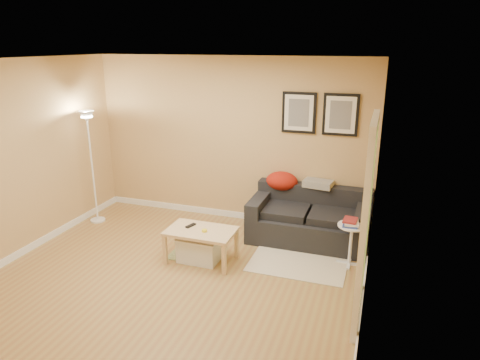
% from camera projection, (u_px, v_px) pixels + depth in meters
% --- Properties ---
extents(floor, '(4.50, 4.50, 0.00)m').
position_uv_depth(floor, '(177.00, 275.00, 5.39)').
color(floor, '#9C7E43').
rests_on(floor, ground).
extents(ceiling, '(4.50, 4.50, 0.00)m').
position_uv_depth(ceiling, '(166.00, 60.00, 4.59)').
color(ceiling, white).
rests_on(ceiling, wall_back).
extents(wall_back, '(4.50, 0.00, 4.50)m').
position_uv_depth(wall_back, '(231.00, 141.00, 6.79)').
color(wall_back, tan).
rests_on(wall_back, ground).
extents(wall_front, '(4.50, 0.00, 4.50)m').
position_uv_depth(wall_front, '(46.00, 252.00, 3.19)').
color(wall_front, tan).
rests_on(wall_front, ground).
extents(wall_left, '(0.00, 4.00, 4.00)m').
position_uv_depth(wall_left, '(19.00, 160.00, 5.68)').
color(wall_left, tan).
rests_on(wall_left, ground).
extents(wall_right, '(0.00, 4.00, 4.00)m').
position_uv_depth(wall_right, '(373.00, 197.00, 4.30)').
color(wall_right, tan).
rests_on(wall_right, ground).
extents(baseboard_back, '(4.50, 0.02, 0.10)m').
position_uv_depth(baseboard_back, '(231.00, 214.00, 7.16)').
color(baseboard_back, white).
rests_on(baseboard_back, ground).
extents(baseboard_left, '(0.02, 4.00, 0.10)m').
position_uv_depth(baseboard_left, '(34.00, 245.00, 6.06)').
color(baseboard_left, white).
rests_on(baseboard_left, ground).
extents(baseboard_right, '(0.02, 4.00, 0.10)m').
position_uv_depth(baseboard_right, '(361.00, 305.00, 4.68)').
color(baseboard_right, white).
rests_on(baseboard_right, ground).
extents(sofa, '(1.70, 0.90, 0.75)m').
position_uv_depth(sofa, '(309.00, 216.00, 6.23)').
color(sofa, black).
rests_on(sofa, ground).
extents(red_throw, '(0.48, 0.36, 0.28)m').
position_uv_depth(red_throw, '(282.00, 181.00, 6.53)').
color(red_throw, '#A7270F').
rests_on(red_throw, sofa).
extents(plaid_throw, '(0.45, 0.32, 0.10)m').
position_uv_depth(plaid_throw, '(318.00, 184.00, 6.38)').
color(plaid_throw, tan).
rests_on(plaid_throw, sofa).
extents(framed_print_left, '(0.50, 0.04, 0.60)m').
position_uv_depth(framed_print_left, '(299.00, 113.00, 6.29)').
color(framed_print_left, black).
rests_on(framed_print_left, wall_back).
extents(framed_print_right, '(0.50, 0.04, 0.60)m').
position_uv_depth(framed_print_right, '(341.00, 115.00, 6.10)').
color(framed_print_right, black).
rests_on(framed_print_right, wall_back).
extents(area_rug, '(1.25, 0.85, 0.01)m').
position_uv_depth(area_rug, '(298.00, 263.00, 5.66)').
color(area_rug, beige).
rests_on(area_rug, ground).
extents(green_runner, '(0.70, 0.50, 0.01)m').
position_uv_depth(green_runner, '(196.00, 254.00, 5.89)').
color(green_runner, '#668C4C').
rests_on(green_runner, ground).
extents(coffee_table, '(0.93, 0.61, 0.45)m').
position_uv_depth(coffee_table, '(201.00, 245.00, 5.68)').
color(coffee_table, '#DBB786').
rests_on(coffee_table, ground).
extents(remote_control, '(0.10, 0.17, 0.02)m').
position_uv_depth(remote_control, '(191.00, 226.00, 5.72)').
color(remote_control, black).
rests_on(remote_control, coffee_table).
extents(tape_roll, '(0.07, 0.07, 0.03)m').
position_uv_depth(tape_roll, '(204.00, 231.00, 5.55)').
color(tape_roll, yellow).
rests_on(tape_roll, coffee_table).
extents(storage_bin, '(0.55, 0.40, 0.34)m').
position_uv_depth(storage_bin, '(200.00, 248.00, 5.71)').
color(storage_bin, white).
rests_on(storage_bin, ground).
extents(side_table, '(0.37, 0.37, 0.56)m').
position_uv_depth(side_table, '(350.00, 245.00, 5.56)').
color(side_table, white).
rests_on(side_table, ground).
extents(book_stack, '(0.22, 0.28, 0.08)m').
position_uv_depth(book_stack, '(351.00, 222.00, 5.46)').
color(book_stack, '#2F448F').
rests_on(book_stack, side_table).
extents(floor_lamp, '(0.23, 0.23, 1.81)m').
position_uv_depth(floor_lamp, '(93.00, 171.00, 6.76)').
color(floor_lamp, white).
rests_on(floor_lamp, ground).
extents(doorway, '(0.12, 1.01, 2.13)m').
position_uv_depth(doorway, '(365.00, 228.00, 4.26)').
color(doorway, white).
rests_on(doorway, ground).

